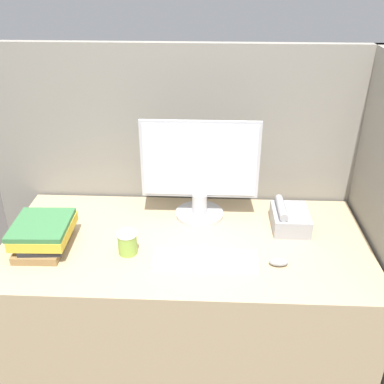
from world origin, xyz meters
TOP-DOWN VIEW (x-y plane):
  - cubicle_panel_rear at (0.00, 0.79)m, footprint 1.94×0.04m
  - cubicle_panel_right at (0.81, 0.41)m, footprint 0.04×0.81m
  - desk at (0.00, 0.38)m, footprint 1.54×0.75m
  - monitor at (0.05, 0.59)m, footprint 0.52×0.22m
  - keyboard at (0.09, 0.23)m, footprint 0.41×0.12m
  - mouse at (0.37, 0.22)m, footprint 0.08×0.04m
  - coffee_cup at (-0.23, 0.28)m, footprint 0.08×0.08m
  - book_stack at (-0.58, 0.31)m, footprint 0.23×0.27m
  - desk_telephone at (0.45, 0.50)m, footprint 0.16×0.21m

SIDE VIEW (x-z plane):
  - desk at x=0.00m, z-range 0.00..0.75m
  - cubicle_panel_rear at x=0.00m, z-range 0.00..1.50m
  - cubicle_panel_right at x=0.81m, z-range 0.00..1.50m
  - keyboard at x=0.09m, z-range 0.75..0.77m
  - mouse at x=0.37m, z-range 0.75..0.78m
  - desk_telephone at x=0.45m, z-range 0.74..0.86m
  - coffee_cup at x=-0.23m, z-range 0.76..0.85m
  - book_stack at x=-0.58m, z-range 0.76..0.87m
  - monitor at x=0.05m, z-range 0.74..1.20m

